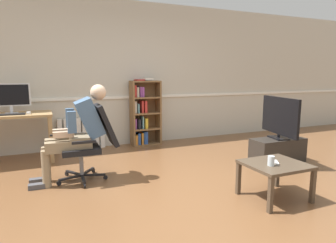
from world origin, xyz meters
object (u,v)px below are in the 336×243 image
computer_desk (12,121)px  imac_monitor (10,96)px  bookshelf (143,114)px  tv_screen (280,117)px  office_chair (92,139)px  coffee_table (275,168)px  drinking_glass (271,161)px  computer_mouse (29,113)px  person_seated (77,131)px  spare_remote (276,162)px  keyboard (12,114)px  radiator (82,134)px  tv_stand (278,150)px

computer_desk → imac_monitor: bearing=89.6°
bookshelf → tv_screen: bookshelf is taller
office_chair → coffee_table: (1.72, -1.42, -0.18)m
tv_screen → drinking_glass: (-1.14, -1.08, -0.25)m
drinking_glass → office_chair: bearing=137.6°
computer_mouse → coffee_table: computer_mouse is taller
bookshelf → coffee_table: bookshelf is taller
computer_mouse → office_chair: 1.38m
imac_monitor → drinking_glass: 3.87m
coffee_table → computer_mouse: bearing=134.2°
computer_desk → person_seated: bearing=-56.6°
computer_desk → spare_remote: 3.83m
bookshelf → keyboard: bearing=-169.0°
keyboard → spare_remote: (2.71, -2.53, -0.36)m
tv_screen → spare_remote: 1.49m
imac_monitor → drinking_glass: imac_monitor is taller
radiator → tv_stand: bearing=-37.0°
tv_stand → person_seated: bearing=172.4°
computer_desk → coffee_table: bearing=-44.4°
keyboard → computer_mouse: computer_mouse is taller
tv_stand → spare_remote: size_ratio=5.64×
computer_mouse → radiator: size_ratio=0.12×
imac_monitor → bookshelf: size_ratio=0.44×
imac_monitor → coffee_table: imac_monitor is taller
office_chair → coffee_table: size_ratio=1.55×
person_seated → office_chair: bearing=90.0°
computer_desk → person_seated: size_ratio=0.94×
keyboard → tv_stand: 4.06m
computer_desk → drinking_glass: 3.77m
keyboard → office_chair: office_chair is taller
imac_monitor → spare_remote: 3.92m
bookshelf → person_seated: bearing=-132.4°
coffee_table → drinking_glass: (-0.11, -0.05, 0.11)m
coffee_table → drinking_glass: drinking_glass is taller
radiator → office_chair: 1.66m
drinking_glass → tv_stand: bearing=43.4°
imac_monitor → tv_screen: size_ratio=0.62×
person_seated → radiator: bearing=173.0°
tv_stand → spare_remote: (-1.03, -1.04, 0.22)m
bookshelf → tv_stand: size_ratio=1.51×
computer_mouse → drinking_glass: computer_mouse is taller
tv_stand → computer_mouse: bearing=156.7°
keyboard → drinking_glass: 3.67m
drinking_glass → spare_remote: size_ratio=0.69×
person_seated → tv_screen: size_ratio=1.35×
radiator → tv_stand: 3.37m
radiator → drinking_glass: size_ratio=7.85×
tv_stand → office_chair: bearing=172.0°
drinking_glass → radiator: bearing=116.5°
office_chair → tv_screen: size_ratio=1.07×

